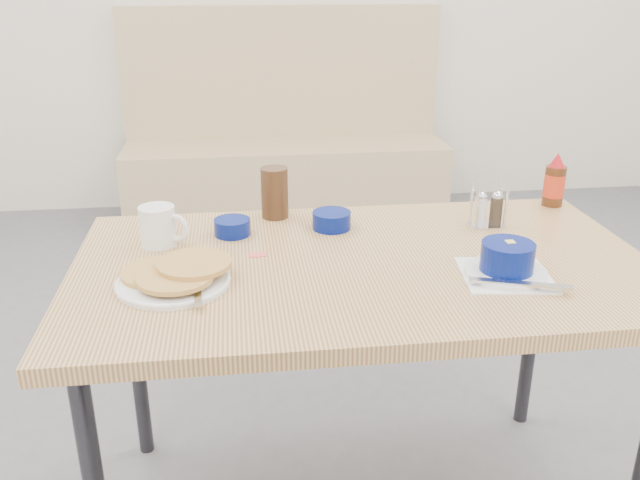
{
  "coord_description": "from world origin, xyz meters",
  "views": [
    {
      "loc": [
        -0.29,
        -1.23,
        1.42
      ],
      "look_at": [
        -0.11,
        0.25,
        0.82
      ],
      "focal_mm": 38.0,
      "sensor_mm": 36.0,
      "label": 1
    }
  ],
  "objects": [
    {
      "name": "coffee_mug",
      "position": [
        -0.5,
        0.41,
        0.81
      ],
      "size": [
        0.13,
        0.09,
        0.1
      ],
      "rotation": [
        0.0,
        0.0,
        -0.42
      ],
      "color": "white",
      "rests_on": "dining_table"
    },
    {
      "name": "syrup_bottle",
      "position": [
        0.64,
        0.59,
        0.83
      ],
      "size": [
        0.06,
        0.06,
        0.16
      ],
      "rotation": [
        0.0,
        0.0,
        -0.38
      ],
      "color": "#47230F",
      "rests_on": "dining_table"
    },
    {
      "name": "dining_table",
      "position": [
        0.0,
        0.25,
        0.7
      ],
      "size": [
        1.4,
        0.8,
        0.76
      ],
      "color": "tan",
      "rests_on": "ground"
    },
    {
      "name": "butter_bowl",
      "position": [
        -0.05,
        0.48,
        0.78
      ],
      "size": [
        0.1,
        0.1,
        0.05
      ],
      "rotation": [
        0.0,
        0.0,
        0.23
      ],
      "color": "#041363",
      "rests_on": "dining_table"
    },
    {
      "name": "booth_bench",
      "position": [
        0.0,
        2.78,
        0.35
      ],
      "size": [
        1.9,
        0.56,
        1.22
      ],
      "color": "tan",
      "rests_on": "ground"
    },
    {
      "name": "creamer_bowl",
      "position": [
        -0.31,
        0.46,
        0.78
      ],
      "size": [
        0.1,
        0.1,
        0.04
      ],
      "rotation": [
        0.0,
        0.0,
        0.4
      ],
      "color": "#041363",
      "rests_on": "dining_table"
    },
    {
      "name": "condiment_caddy",
      "position": [
        0.38,
        0.44,
        0.8
      ],
      "size": [
        0.1,
        0.06,
        0.12
      ],
      "rotation": [
        0.0,
        0.0,
        0.01
      ],
      "color": "silver",
      "rests_on": "dining_table"
    },
    {
      "name": "pancake_plate",
      "position": [
        -0.44,
        0.17,
        0.78
      ],
      "size": [
        0.26,
        0.27,
        0.05
      ],
      "rotation": [
        0.0,
        0.0,
        -0.24
      ],
      "color": "white",
      "rests_on": "dining_table"
    },
    {
      "name": "sugar_wrapper",
      "position": [
        -0.25,
        0.31,
        0.76
      ],
      "size": [
        0.04,
        0.03,
        0.0
      ],
      "primitive_type": "cube",
      "rotation": [
        0.0,
        0.0,
        0.09
      ],
      "color": "#F15450",
      "rests_on": "dining_table"
    },
    {
      "name": "grits_setting",
      "position": [
        0.31,
        0.12,
        0.8
      ],
      "size": [
        0.22,
        0.23,
        0.08
      ],
      "rotation": [
        0.0,
        0.0,
        -0.12
      ],
      "color": "white",
      "rests_on": "dining_table"
    },
    {
      "name": "amber_tumbler",
      "position": [
        -0.19,
        0.59,
        0.83
      ],
      "size": [
        0.09,
        0.09,
        0.14
      ],
      "primitive_type": "cylinder",
      "rotation": [
        0.0,
        0.0,
        -0.14
      ],
      "color": "#3D2413",
      "rests_on": "dining_table"
    }
  ]
}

